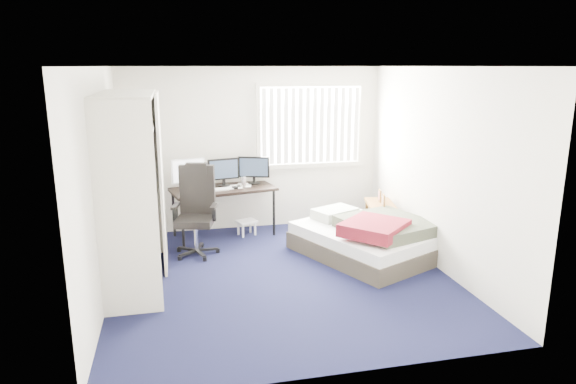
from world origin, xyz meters
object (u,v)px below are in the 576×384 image
(desk, at_px, (223,186))
(bed, at_px, (368,238))
(nightstand, at_px, (381,208))
(office_chair, at_px, (196,220))

(desk, height_order, bed, desk)
(desk, xyz_separation_m, bed, (1.80, -1.31, -0.51))
(nightstand, bearing_deg, desk, 165.00)
(desk, relative_size, office_chair, 1.32)
(desk, xyz_separation_m, office_chair, (-0.43, -0.67, -0.30))
(bed, bearing_deg, desk, 144.04)
(desk, bearing_deg, bed, -35.96)
(office_chair, height_order, bed, office_chair)
(office_chair, relative_size, bed, 0.57)
(nightstand, bearing_deg, bed, -123.88)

